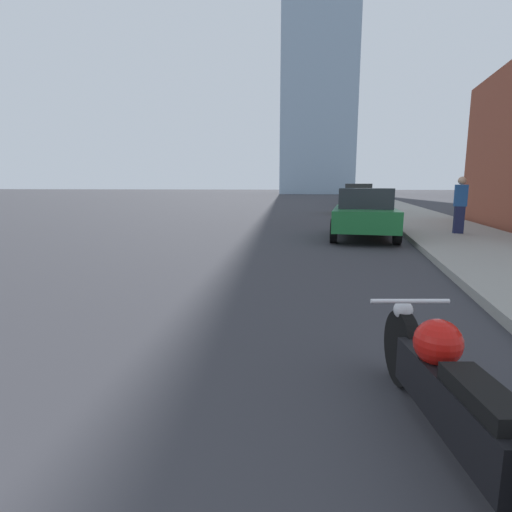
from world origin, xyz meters
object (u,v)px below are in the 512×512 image
at_px(pedestrian, 460,204).
at_px(parked_car_green, 364,213).
at_px(parked_car_silver, 355,195).
at_px(parked_car_blue, 352,192).
at_px(parked_car_black, 354,193).
at_px(parked_car_yellow, 358,199).
at_px(motorcycle, 452,392).

bearing_deg(pedestrian, parked_car_green, -165.20).
relative_size(parked_car_silver, parked_car_blue, 1.06).
distance_m(parked_car_black, parked_car_blue, 12.48).
xyz_separation_m(parked_car_yellow, parked_car_black, (0.03, 21.70, -0.01)).
distance_m(parked_car_silver, parked_car_blue, 23.09).
relative_size(motorcycle, parked_car_black, 0.57).
xyz_separation_m(parked_car_green, parked_car_yellow, (0.11, 12.38, 0.07)).
distance_m(parked_car_green, parked_car_yellow, 12.38).
relative_size(motorcycle, pedestrian, 1.31).
relative_size(motorcycle, parked_car_silver, 0.57).
height_order(parked_car_blue, pedestrian, pedestrian).
bearing_deg(parked_car_blue, parked_car_yellow, -88.80).
distance_m(parked_car_silver, parked_car_black, 10.62).
distance_m(parked_car_yellow, pedestrian, 11.95).
distance_m(parked_car_yellow, parked_car_silver, 11.08).
xyz_separation_m(parked_car_silver, parked_car_blue, (-0.04, 23.09, 0.04)).
bearing_deg(motorcycle, parked_car_yellow, 77.23).
bearing_deg(parked_car_blue, parked_car_black, -88.42).
relative_size(parked_car_green, pedestrian, 2.38).
bearing_deg(parked_car_blue, motorcycle, -88.84).
relative_size(parked_car_green, parked_car_blue, 1.11).
height_order(parked_car_silver, parked_car_black, parked_car_black).
xyz_separation_m(parked_car_yellow, pedestrian, (2.86, -11.60, 0.20)).
relative_size(parked_car_green, parked_car_yellow, 1.07).
relative_size(parked_car_silver, parked_car_black, 0.99).
relative_size(parked_car_yellow, pedestrian, 2.23).
distance_m(parked_car_green, parked_car_black, 34.08).
xyz_separation_m(parked_car_black, parked_car_blue, (-0.12, 12.48, 0.01)).
relative_size(parked_car_yellow, parked_car_silver, 0.98).
xyz_separation_m(motorcycle, parked_car_green, (-0.14, 10.63, 0.43)).
bearing_deg(parked_car_green, parked_car_black, 90.22).
bearing_deg(parked_car_silver, parked_car_green, -86.94).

